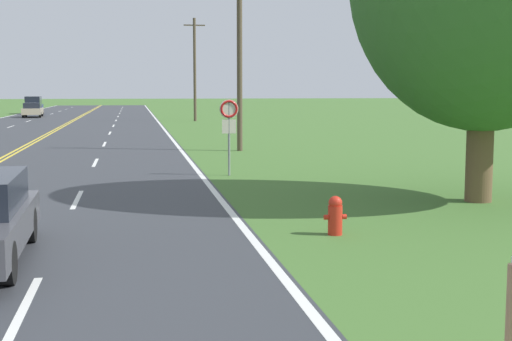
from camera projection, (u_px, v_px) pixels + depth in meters
The scene contains 6 objects.
fire_hydrant at pixel (335, 215), 13.40m from camera, with size 0.43×0.27×0.74m.
traffic_sign at pixel (229, 118), 22.40m from camera, with size 0.60×0.10×2.41m.
utility_pole_midground at pixel (240, 54), 31.19m from camera, with size 1.80×0.24×8.21m.
utility_pole_far at pixel (195, 68), 60.25m from camera, with size 1.80×0.24×8.66m.
car_champagne_sedan_mid_far at pixel (33, 110), 68.78m from camera, with size 1.95×4.42×1.39m.
car_dark_blue_van_receding at pixel (33, 105), 78.15m from camera, with size 1.99×4.69×1.91m.
Camera 1 is at (5.04, -1.46, 2.74)m, focal length 50.00 mm.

